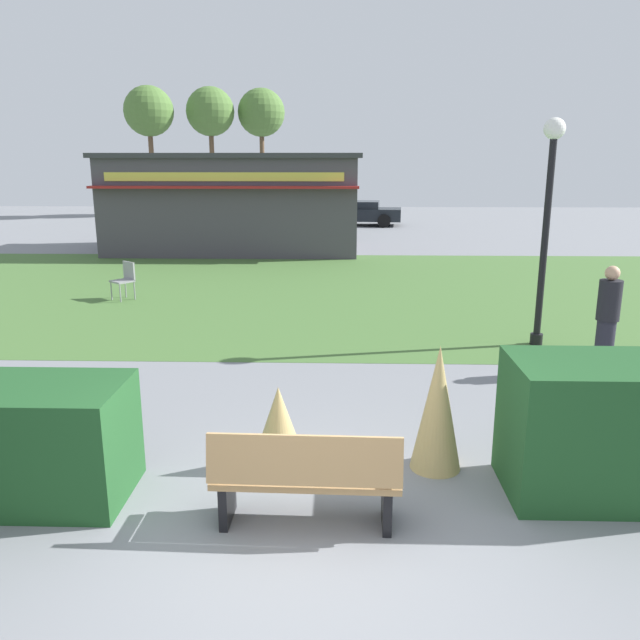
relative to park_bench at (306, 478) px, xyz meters
name	(u,v)px	position (x,y,z in m)	size (l,w,h in m)	color
ground_plane	(308,557)	(0.04, -0.46, -0.48)	(80.00, 80.00, 0.00)	slate
lawn_patch	(329,290)	(0.04, 10.76, -0.48)	(36.00, 12.00, 0.01)	#446B33
park_bench	(306,478)	(0.00, 0.00, 0.00)	(1.71, 0.57, 0.95)	tan
hedge_right	(602,429)	(2.88, 0.70, 0.20)	(1.82, 1.10, 1.37)	#1E4C23
ornamental_grass_behind_left	(279,427)	(-0.35, 1.16, -0.03)	(0.61, 0.61, 0.91)	tan
ornamental_grass_behind_right	(438,408)	(1.34, 1.18, 0.21)	(0.54, 0.54, 1.38)	tan
lamppost_mid	(548,205)	(3.85, 5.95, 2.00)	(0.36, 0.36, 3.91)	black
food_kiosk	(236,202)	(-3.46, 18.03, 1.24)	(8.96, 5.01, 3.43)	#47424C
cafe_chair_east	(125,277)	(-4.75, 9.49, 0.05)	(0.62, 0.62, 0.89)	gray
person_strolling	(607,319)	(4.40, 4.41, 0.38)	(0.34, 0.34, 1.69)	#23232D
parked_car_west_slot	(251,212)	(-4.16, 26.99, 0.16)	(4.34, 2.32, 1.20)	silver
parked_car_center_slot	(358,212)	(1.23, 26.99, 0.16)	(4.36, 2.37, 1.20)	black
tree_left_bg	(149,112)	(-10.52, 32.28, 5.32)	(2.80, 2.80, 7.26)	brown
tree_right_bg	(210,112)	(-7.25, 33.43, 5.37)	(2.80, 2.80, 7.31)	brown
tree_center_bg	(261,114)	(-4.37, 34.31, 5.37)	(2.80, 2.80, 7.31)	brown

